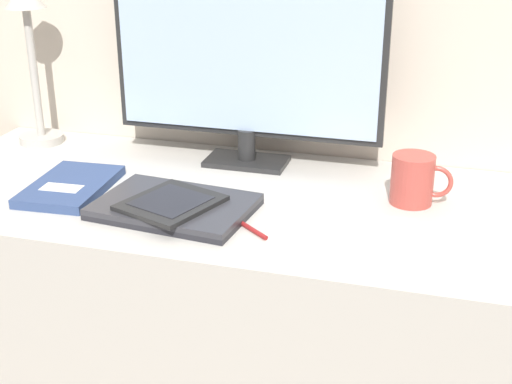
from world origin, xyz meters
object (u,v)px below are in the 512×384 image
ereader (171,203)px  notebook (71,186)px  coffee_mug (414,179)px  desk_lamp (30,44)px  pen (243,225)px  laptop (175,207)px  keyboard (342,226)px  monitor (247,60)px

ereader → notebook: (-0.26, 0.06, -0.02)m
ereader → coffee_mug: size_ratio=1.76×
desk_lamp → notebook: bearing=-49.1°
pen → notebook: bearing=169.7°
laptop → keyboard: bearing=1.9°
ereader → desk_lamp: (-0.50, 0.34, 0.23)m
pen → monitor: bearing=105.4°
keyboard → laptop: 0.34m
desk_lamp → keyboard: bearing=-20.2°
monitor → ereader: (-0.06, -0.33, -0.22)m
notebook → ereader: bearing=-13.4°
desk_lamp → notebook: size_ratio=1.61×
desk_lamp → pen: size_ratio=3.66×
laptop → coffee_mug: size_ratio=2.57×
laptop → pen: 0.16m
notebook → pen: 0.42m
monitor → keyboard: monitor is taller
keyboard → desk_lamp: bearing=159.8°
notebook → coffee_mug: 0.73m
laptop → pen: laptop is taller
desk_lamp → pen: (0.65, -0.35, -0.25)m
coffee_mug → pen: 0.37m
laptop → notebook: 0.26m
monitor → notebook: monitor is taller
keyboard → notebook: bearing=176.9°
monitor → pen: bearing=-74.6°
monitor → coffee_mug: 0.46m
ereader → coffee_mug: coffee_mug is taller
notebook → coffee_mug: coffee_mug is taller
keyboard → coffee_mug: bearing=54.5°
desk_lamp → coffee_mug: 0.98m
keyboard → pen: bearing=-166.7°
desk_lamp → notebook: (0.24, -0.27, -0.24)m
laptop → ereader: (0.00, -0.02, 0.02)m
keyboard → desk_lamp: 0.92m
monitor → ereader: bearing=-100.2°
monitor → laptop: (-0.06, -0.31, -0.24)m
desk_lamp → coffee_mug: size_ratio=3.18×
desk_lamp → pen: desk_lamp is taller
notebook → pen: (0.41, -0.07, -0.01)m
ereader → laptop: bearing=91.3°
laptop → coffee_mug: (0.46, 0.18, 0.04)m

